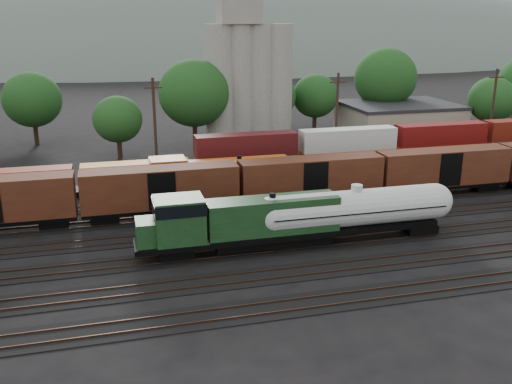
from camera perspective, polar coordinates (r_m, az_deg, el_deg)
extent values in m
plane|color=black|center=(54.83, 4.96, -3.25)|extent=(600.00, 600.00, 0.00)
cube|color=black|center=(42.19, 11.85, -10.06)|extent=(180.00, 3.20, 0.08)
cube|color=#382319|center=(41.59, 12.29, -10.38)|extent=(180.00, 0.08, 0.16)
cube|color=#382319|center=(42.73, 11.43, -9.55)|extent=(180.00, 0.08, 0.16)
cube|color=black|center=(46.24, 9.11, -7.38)|extent=(180.00, 3.20, 0.08)
cube|color=#382319|center=(45.62, 9.48, -7.64)|extent=(180.00, 0.08, 0.16)
cube|color=#382319|center=(46.81, 8.77, -6.94)|extent=(180.00, 0.08, 0.16)
cube|color=black|center=(50.46, 6.85, -5.12)|extent=(180.00, 3.20, 0.08)
cube|color=#382319|center=(49.82, 7.15, -5.34)|extent=(180.00, 0.08, 0.16)
cube|color=#382319|center=(51.05, 6.56, -4.74)|extent=(180.00, 0.08, 0.16)
cube|color=black|center=(54.81, 4.96, -3.21)|extent=(180.00, 3.20, 0.08)
cube|color=#382319|center=(54.15, 5.21, -3.39)|extent=(180.00, 0.08, 0.16)
cube|color=#382319|center=(55.42, 4.71, -2.89)|extent=(180.00, 0.08, 0.16)
cube|color=black|center=(59.26, 3.35, -1.59)|extent=(180.00, 3.20, 0.08)
cube|color=#382319|center=(58.59, 3.57, -1.73)|extent=(180.00, 0.08, 0.16)
cube|color=#382319|center=(59.89, 3.14, -1.30)|extent=(180.00, 0.08, 0.16)
cube|color=black|center=(63.80, 1.97, -0.19)|extent=(180.00, 3.20, 0.08)
cube|color=#382319|center=(63.12, 2.16, -0.31)|extent=(180.00, 0.08, 0.16)
cube|color=#382319|center=(64.43, 1.79, 0.06)|extent=(180.00, 0.08, 0.16)
cube|color=black|center=(68.40, 0.78, 1.02)|extent=(180.00, 3.20, 0.08)
cube|color=#382319|center=(67.71, 0.94, 0.93)|extent=(180.00, 0.08, 0.16)
cube|color=#382319|center=(69.04, 0.62, 1.25)|extent=(180.00, 0.08, 0.16)
cube|color=black|center=(47.95, -0.93, -4.46)|extent=(18.63, 3.18, 0.44)
cube|color=black|center=(48.14, -0.93, -5.00)|extent=(5.48, 2.41, 0.88)
cube|color=#183919|center=(47.90, 1.66, -2.31)|extent=(11.18, 2.63, 2.96)
cube|color=#183919|center=(46.32, -7.68, -2.73)|extent=(3.95, 3.18, 3.62)
cube|color=black|center=(45.94, -7.74, -1.38)|extent=(4.06, 3.29, 0.99)
cube|color=#183919|center=(46.40, -10.84, -3.94)|extent=(1.75, 2.63, 1.97)
cylinder|color=black|center=(47.38, 1.68, -0.44)|extent=(0.55, 0.55, 0.55)
cube|color=black|center=(47.28, -8.00, -5.89)|extent=(2.85, 2.19, 0.77)
cube|color=black|center=(49.86, 5.76, -4.55)|extent=(2.85, 2.19, 0.77)
cylinder|color=silver|center=(50.45, 9.95, -1.56)|extent=(15.41, 3.17, 3.17)
sphere|color=silver|center=(47.87, 1.51, -2.33)|extent=(3.17, 3.17, 3.17)
sphere|color=silver|center=(54.02, 17.42, -0.84)|extent=(3.17, 3.17, 3.17)
cylinder|color=silver|center=(49.91, 10.05, 0.41)|extent=(0.99, 0.99, 0.55)
cube|color=black|center=(50.45, 9.95, -1.56)|extent=(15.77, 3.33, 0.09)
cube|color=black|center=(51.03, 9.85, -3.42)|extent=(14.89, 2.41, 0.55)
cube|color=black|center=(49.11, 3.06, -4.84)|extent=(2.85, 2.19, 0.77)
cube|color=black|center=(54.08, 15.93, -3.39)|extent=(2.85, 2.19, 0.77)
cube|color=black|center=(61.98, -3.64, 0.50)|extent=(18.31, 2.95, 0.41)
cube|color=black|center=(62.11, -3.63, 0.09)|extent=(5.09, 2.24, 0.81)
cube|color=#BD5010|center=(61.98, -1.67, 2.04)|extent=(10.99, 2.44, 2.75)
cube|color=#BD5010|center=(60.70, -8.76, 1.82)|extent=(3.66, 2.95, 3.36)
cube|color=black|center=(60.43, -8.81, 2.79)|extent=(3.76, 3.05, 0.92)
cube|color=#BD5010|center=(60.72, -11.14, 0.95)|extent=(1.63, 2.44, 1.83)
cylinder|color=black|center=(61.60, -1.68, 3.41)|extent=(0.51, 0.51, 0.51)
cube|color=black|center=(61.38, -9.00, -0.50)|extent=(2.65, 2.03, 0.71)
cube|color=black|center=(63.49, 1.57, 0.31)|extent=(2.65, 2.03, 0.71)
cube|color=black|center=(56.40, -9.42, -1.54)|extent=(15.00, 2.60, 0.40)
cube|color=#471F11|center=(55.77, -9.52, 0.50)|extent=(15.00, 2.90, 3.80)
cube|color=black|center=(59.62, 5.46, -0.35)|extent=(15.00, 2.60, 0.40)
cube|color=#471F11|center=(59.02, 5.51, 1.60)|extent=(15.00, 2.90, 3.80)
cube|color=black|center=(66.35, 18.06, 0.69)|extent=(15.00, 2.60, 0.40)
cube|color=#471F11|center=(65.82, 18.23, 2.44)|extent=(15.00, 2.90, 3.80)
cube|color=black|center=(68.27, 0.78, 1.39)|extent=(160.00, 2.60, 0.60)
cube|color=maroon|center=(66.33, -22.98, 0.96)|extent=(12.00, 2.40, 2.60)
cube|color=orange|center=(65.60, -11.90, 1.81)|extent=(12.00, 2.40, 2.60)
cube|color=slate|center=(67.33, -0.97, 2.58)|extent=(12.00, 2.40, 2.60)
cube|color=#471012|center=(66.72, -0.98, 4.74)|extent=(12.00, 2.40, 2.60)
cube|color=#CF6015|center=(71.36, 9.08, 3.21)|extent=(12.00, 2.40, 2.60)
cube|color=silver|center=(70.78, 9.18, 5.25)|extent=(12.00, 2.40, 2.60)
cube|color=#C15213|center=(77.32, 17.83, 3.67)|extent=(12.00, 2.40, 2.60)
cube|color=maroon|center=(76.79, 18.01, 5.56)|extent=(12.00, 2.40, 2.60)
cylinder|color=gray|center=(86.50, -3.61, 10.47)|extent=(4.40, 4.40, 18.00)
cylinder|color=gray|center=(87.12, -1.65, 10.54)|extent=(4.40, 4.40, 18.00)
cylinder|color=gray|center=(87.85, 0.29, 10.61)|extent=(4.40, 4.40, 18.00)
cylinder|color=gray|center=(88.66, 2.20, 10.66)|extent=(4.40, 4.40, 18.00)
cube|color=#9E937F|center=(99.95, 14.07, 7.02)|extent=(18.00, 14.00, 4.60)
cube|color=#232326|center=(99.56, 14.18, 8.46)|extent=(18.36, 14.28, 0.50)
cylinder|color=black|center=(94.21, -21.12, 5.35)|extent=(0.70, 0.70, 3.22)
ellipsoid|color=#1F4C1C|center=(93.36, -21.48, 8.60)|extent=(8.74, 8.74, 8.28)
cylinder|color=black|center=(82.33, -13.47, 4.21)|extent=(0.70, 0.70, 2.50)
ellipsoid|color=#1F4C1C|center=(81.53, -13.67, 7.08)|extent=(6.79, 6.79, 6.43)
cylinder|color=black|center=(85.98, -6.10, 5.57)|extent=(0.70, 0.70, 3.81)
ellipsoid|color=#1F4C1C|center=(84.93, -6.24, 9.80)|extent=(10.34, 10.34, 9.80)
cylinder|color=black|center=(94.74, 1.49, 6.49)|extent=(0.70, 0.70, 2.97)
ellipsoid|color=#1F4C1C|center=(93.94, 1.52, 9.48)|extent=(8.07, 8.07, 7.64)
cylinder|color=black|center=(98.76, 5.86, 6.80)|extent=(0.70, 0.70, 2.83)
ellipsoid|color=#1F4C1C|center=(98.02, 5.94, 9.54)|extent=(7.68, 7.68, 7.28)
cylinder|color=black|center=(104.99, 12.57, 7.43)|extent=(0.70, 0.70, 4.00)
ellipsoid|color=#1F4C1C|center=(104.10, 12.81, 11.07)|extent=(10.87, 10.87, 10.30)
cylinder|color=black|center=(101.45, 22.24, 5.89)|extent=(0.70, 0.70, 2.82)
ellipsoid|color=#1F4C1C|center=(100.73, 22.54, 8.53)|extent=(7.66, 7.66, 7.26)
cylinder|color=black|center=(71.73, -10.06, 6.42)|extent=(0.36, 0.36, 12.00)
cube|color=black|center=(71.01, -10.27, 10.22)|extent=(2.20, 0.18, 0.18)
cylinder|color=black|center=(77.37, 8.06, 7.29)|extent=(0.36, 0.36, 12.00)
cube|color=black|center=(76.71, 8.21, 10.82)|extent=(2.20, 0.18, 0.18)
cylinder|color=black|center=(89.33, 22.56, 7.47)|extent=(0.36, 0.36, 12.00)
cube|color=black|center=(88.76, 22.91, 10.52)|extent=(2.20, 0.18, 0.18)
ellipsoid|color=#59665B|center=(316.40, -4.13, 9.57)|extent=(520.00, 286.00, 130.00)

